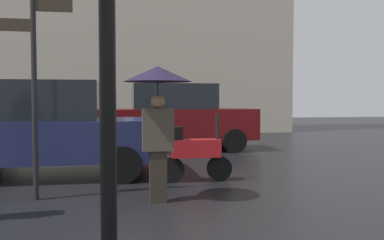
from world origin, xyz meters
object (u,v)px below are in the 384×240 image
(street_signpost, at_px, (34,73))
(parked_car_distant, at_px, (179,117))
(parked_scooter, at_px, (193,151))
(parked_car_left, at_px, (43,128))
(pedestrian_with_umbrella, at_px, (158,95))

(street_signpost, bearing_deg, parked_car_distant, 62.34)
(parked_car_distant, relative_size, street_signpost, 1.36)
(parked_scooter, relative_size, parked_car_distant, 0.32)
(parked_car_left, bearing_deg, street_signpost, -98.72)
(parked_car_left, relative_size, street_signpost, 1.40)
(pedestrian_with_umbrella, height_order, parked_car_left, pedestrian_with_umbrella)
(parked_car_distant, bearing_deg, pedestrian_with_umbrella, 70.26)
(parked_car_left, xyz_separation_m, street_signpost, (0.21, -1.98, 0.95))
(pedestrian_with_umbrella, relative_size, parked_scooter, 1.47)
(parked_car_left, bearing_deg, parked_car_distant, 34.75)
(parked_scooter, relative_size, parked_car_left, 0.31)
(parked_car_left, distance_m, parked_car_distant, 4.91)
(street_signpost, bearing_deg, pedestrian_with_umbrella, -14.98)
(parked_car_distant, height_order, street_signpost, street_signpost)
(pedestrian_with_umbrella, height_order, parked_car_distant, pedestrian_with_umbrella)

